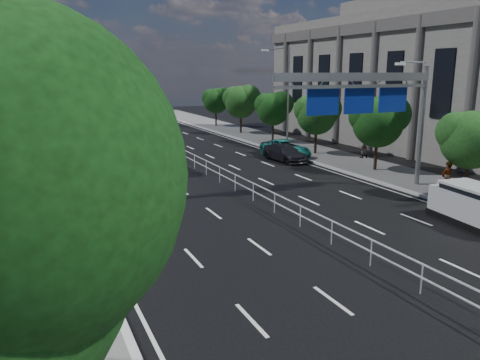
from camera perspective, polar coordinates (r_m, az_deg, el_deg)
ground at (r=16.84m, az=19.14°, el=-11.84°), size 160.00×160.00×0.00m
kerb_near at (r=12.92m, az=-13.10°, el=-19.18°), size 0.25×140.00×0.15m
median_fence at (r=35.62m, az=-6.48°, el=2.74°), size 0.05×85.00×1.02m
toilet_sign at (r=11.50m, az=-23.52°, el=-8.16°), size 1.62×0.18×4.34m
overhead_gantry at (r=27.36m, az=15.76°, el=9.93°), size 10.24×0.38×7.45m
streetlight_far at (r=42.61m, az=5.56°, el=10.80°), size 2.78×2.40×9.00m
civic_hall at (r=47.71m, az=22.28°, el=11.42°), size 14.40×36.00×14.35m
near_tree_back at (r=28.87m, az=-26.90°, el=7.18°), size 4.84×4.51×6.69m
far_tree_c at (r=28.63m, az=26.42°, el=4.79°), size 3.52×3.28×4.94m
far_tree_d at (r=33.78m, az=16.57°, el=7.13°), size 3.85×3.59×5.34m
far_tree_e at (r=39.71m, az=9.39°, el=8.13°), size 3.63×3.38×5.13m
far_tree_f at (r=46.10m, az=4.12°, el=8.86°), size 3.52×3.28×5.02m
far_tree_g at (r=52.76m, az=0.16°, el=9.72°), size 3.96×3.69×5.45m
far_tree_h at (r=59.66m, az=-2.93°, el=9.78°), size 3.41×3.18×4.91m
white_minivan at (r=33.41m, az=-10.51°, el=2.71°), size 2.58×4.83×2.00m
red_bus at (r=59.23m, az=-19.16°, el=7.42°), size 2.90×11.20×3.33m
near_car_silver at (r=40.17m, az=-10.51°, el=4.14°), size 2.37×4.75×1.56m
near_car_dark at (r=59.20m, az=-20.51°, el=6.39°), size 1.76×4.86×1.59m
silver_minivan at (r=23.94m, az=26.86°, el=-2.86°), size 2.35×4.56×1.82m
parked_car_teal at (r=38.52m, az=5.57°, el=3.82°), size 2.59×5.20×1.42m
parked_car_dark at (r=36.93m, az=5.50°, el=3.33°), size 2.23×4.65×1.31m
pedestrian_a at (r=28.01m, az=23.89°, el=0.09°), size 0.74×0.50×1.98m
pedestrian_b at (r=38.60m, az=14.74°, el=3.94°), size 0.92×0.75×1.76m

